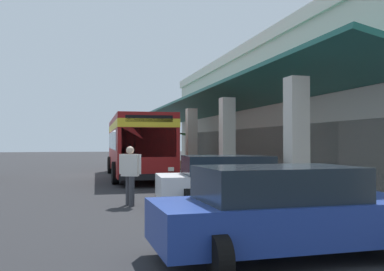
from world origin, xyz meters
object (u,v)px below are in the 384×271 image
(transit_bus, at_px, (137,142))
(pedestrian, at_px, (130,172))
(parked_sedan_white, at_px, (232,180))
(potted_palm, at_px, (187,159))
(parked_sedan_blue, at_px, (286,211))

(transit_bus, height_order, pedestrian, transit_bus)
(transit_bus, distance_m, parked_sedan_white, 11.30)
(pedestrian, relative_size, potted_palm, 0.69)
(parked_sedan_white, height_order, pedestrian, pedestrian)
(parked_sedan_white, bearing_deg, pedestrian, -108.23)
(parked_sedan_blue, xyz_separation_m, potted_palm, (-23.09, 4.02, -0.10))
(transit_bus, distance_m, pedestrian, 10.37)
(transit_bus, distance_m, potted_palm, 7.91)
(parked_sedan_blue, bearing_deg, pedestrian, -164.20)
(pedestrian, bearing_deg, parked_sedan_white, 71.77)
(parked_sedan_blue, bearing_deg, parked_sedan_white, 169.16)
(transit_bus, bearing_deg, parked_sedan_blue, 1.10)
(parked_sedan_white, height_order, potted_palm, potted_palm)
(parked_sedan_white, bearing_deg, parked_sedan_blue, -10.84)
(parked_sedan_blue, xyz_separation_m, pedestrian, (-6.35, -1.80, 0.23))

